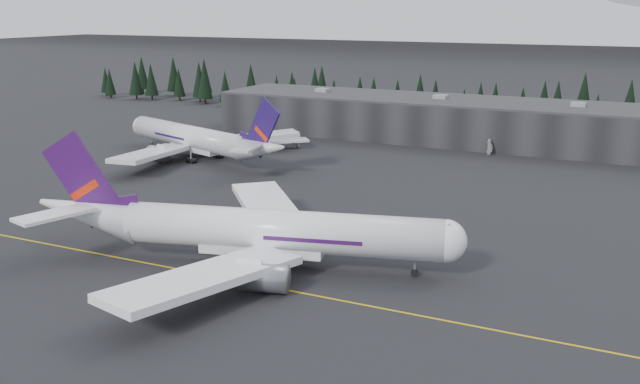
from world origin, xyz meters
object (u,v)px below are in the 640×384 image
at_px(jet_parked, 201,140).
at_px(gse_vehicle_a, 296,145).
at_px(jet_main, 244,229).
at_px(gse_vehicle_b, 490,152).
at_px(terminal, 472,121).

xyz_separation_m(jet_parked, gse_vehicle_a, (15.13, 25.29, -4.69)).
distance_m(jet_main, gse_vehicle_a, 96.34).
xyz_separation_m(jet_main, jet_parked, (-52.64, 63.29, -0.44)).
distance_m(jet_main, jet_parked, 82.32).
height_order(jet_main, jet_parked, jet_main).
relative_size(gse_vehicle_a, gse_vehicle_b, 1.14).
bearing_deg(gse_vehicle_b, jet_parked, -67.27).
height_order(jet_parked, gse_vehicle_b, jet_parked).
bearing_deg(terminal, gse_vehicle_b, -60.59).
bearing_deg(gse_vehicle_a, terminal, 27.82).
xyz_separation_m(terminal, jet_main, (-5.85, -120.42, -0.45)).
bearing_deg(jet_main, gse_vehicle_a, 98.40).
relative_size(terminal, jet_parked, 2.53).
xyz_separation_m(jet_main, gse_vehicle_a, (-37.51, 88.59, -5.14)).
distance_m(terminal, jet_parked, 81.76).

